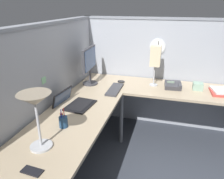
# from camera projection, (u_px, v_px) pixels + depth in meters

# --- Properties ---
(ground_plane) EXTENTS (6.80, 6.80, 0.00)m
(ground_plane) POSITION_uv_depth(u_px,v_px,m) (130.00, 151.00, 2.77)
(ground_plane) COLOR #383D47
(cubicle_wall_back) EXTENTS (2.57, 0.12, 1.58)m
(cubicle_wall_back) POSITION_uv_depth(u_px,v_px,m) (48.00, 98.00, 2.37)
(cubicle_wall_back) COLOR #999EA8
(cubicle_wall_back) RESTS_ON ground
(cubicle_wall_right) EXTENTS (0.12, 2.37, 1.58)m
(cubicle_wall_right) POSITION_uv_depth(u_px,v_px,m) (161.00, 73.00, 3.19)
(cubicle_wall_right) COLOR #999EA8
(cubicle_wall_right) RESTS_ON ground
(desk) EXTENTS (2.35, 2.15, 0.73)m
(desk) POSITION_uv_depth(u_px,v_px,m) (133.00, 112.00, 2.40)
(desk) COLOR tan
(desk) RESTS_ON ground
(monitor) EXTENTS (0.46, 0.20, 0.50)m
(monitor) POSITION_uv_depth(u_px,v_px,m) (90.00, 63.00, 2.85)
(monitor) COLOR #38383D
(monitor) RESTS_ON desk
(laptop) EXTENTS (0.38, 0.41, 0.22)m
(laptop) POSITION_uv_depth(u_px,v_px,m) (72.00, 102.00, 2.35)
(laptop) COLOR black
(laptop) RESTS_ON desk
(keyboard) EXTENTS (0.43, 0.14, 0.02)m
(keyboard) POSITION_uv_depth(u_px,v_px,m) (115.00, 89.00, 2.74)
(keyboard) COLOR #38383D
(keyboard) RESTS_ON desk
(computer_mouse) EXTENTS (0.06, 0.10, 0.03)m
(computer_mouse) POSITION_uv_depth(u_px,v_px,m) (121.00, 81.00, 3.00)
(computer_mouse) COLOR #232326
(computer_mouse) RESTS_ON desk
(desk_lamp_dome) EXTENTS (0.24, 0.24, 0.44)m
(desk_lamp_dome) POSITION_uv_depth(u_px,v_px,m) (35.00, 104.00, 1.53)
(desk_lamp_dome) COLOR #B7BABF
(desk_lamp_dome) RESTS_ON desk
(pen_cup) EXTENTS (0.08, 0.08, 0.18)m
(pen_cup) POSITION_uv_depth(u_px,v_px,m) (63.00, 122.00, 1.91)
(pen_cup) COLOR navy
(pen_cup) RESTS_ON desk
(cell_phone) EXTENTS (0.08, 0.15, 0.01)m
(cell_phone) POSITION_uv_depth(u_px,v_px,m) (32.00, 171.00, 1.41)
(cell_phone) COLOR black
(cell_phone) RESTS_ON desk
(office_phone) EXTENTS (0.21, 0.22, 0.11)m
(office_phone) POSITION_uv_depth(u_px,v_px,m) (173.00, 86.00, 2.79)
(office_phone) COLOR #38383D
(office_phone) RESTS_ON desk
(book_stack) EXTENTS (0.30, 0.24, 0.04)m
(book_stack) POSITION_uv_depth(u_px,v_px,m) (220.00, 91.00, 2.65)
(book_stack) COLOR #BF3F38
(book_stack) RESTS_ON desk
(desk_lamp_paper) EXTENTS (0.13, 0.13, 0.53)m
(desk_lamp_paper) POSITION_uv_depth(u_px,v_px,m) (155.00, 57.00, 2.77)
(desk_lamp_paper) COLOR #B7BABF
(desk_lamp_paper) RESTS_ON desk
(tissue_box) EXTENTS (0.12, 0.12, 0.09)m
(tissue_box) POSITION_uv_depth(u_px,v_px,m) (198.00, 86.00, 2.75)
(tissue_box) COLOR #8CAD99
(tissue_box) RESTS_ON desk
(wall_clock) EXTENTS (0.04, 0.22, 0.22)m
(wall_clock) POSITION_uv_depth(u_px,v_px,m) (158.00, 46.00, 3.01)
(wall_clock) COLOR #B7BABF
(pinned_note_leftmost) EXTENTS (0.07, 0.00, 0.07)m
(pinned_note_leftmost) POSITION_uv_depth(u_px,v_px,m) (44.00, 80.00, 2.17)
(pinned_note_leftmost) COLOR #8CCC99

